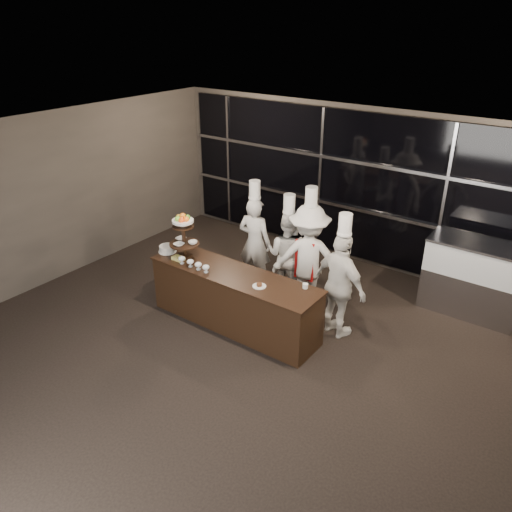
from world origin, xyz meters
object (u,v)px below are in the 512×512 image
Objects in this scene: display_case at (474,275)px; buffet_counter at (234,299)px; chef_a at (255,242)px; chef_b at (288,254)px; chef_c at (308,258)px; display_stand at (184,232)px; chef_d at (340,285)px; layer_cake at (167,249)px.

buffet_counter is at bearing -138.25° from display_case.
chef_b is at bearing 3.60° from chef_a.
display_case is 2.67m from chef_c.
display_stand is at bearing -146.49° from display_case.
display_case is at bearing 51.36° from chef_d.
display_case is 0.82× the size of chef_b.
display_case is at bearing 33.51° from display_stand.
display_case reaches higher than buffet_counter.
chef_c is at bearing 61.53° from buffet_counter.
chef_d reaches higher than display_case.
display_case reaches higher than layer_cake.
display_case is at bearing 32.16° from chef_c.
chef_a reaches higher than display_stand.
chef_c reaches higher than layer_cake.
chef_a is (-0.50, 1.23, 0.40)m from buffet_counter.
display_stand is at bearing -179.99° from buffet_counter.
buffet_counter is 1.35× the size of chef_c.
chef_d is at bearing 17.06° from display_stand.
layer_cake is 2.01m from chef_b.
chef_d is at bearing -27.32° from chef_c.
chef_b is (1.51, 1.32, -0.18)m from layer_cake.
chef_a reaches higher than layer_cake.
display_stand is at bearing -144.69° from chef_c.
chef_b is at bearing 165.75° from chef_c.
display_stand is 4.69m from display_case.
chef_a is (0.85, 1.28, -0.11)m from layer_cake.
chef_a is at bearing 56.41° from layer_cake.
chef_a is 0.67m from chef_b.
buffet_counter is 1.53× the size of chef_b.
chef_c is at bearing 152.68° from chef_d.
display_case is 2.34m from chef_d.
display_stand is 1.41m from chef_a.
display_case is 3.01m from chef_b.
chef_d is at bearing -128.64° from display_case.
chef_c is (1.62, 1.15, -0.43)m from display_stand.
display_stand is 2.04m from chef_c.
chef_b is 0.49m from chef_c.
chef_c is (-2.25, -1.41, 0.22)m from display_case.
chef_a is at bearing -176.40° from chef_b.
display_stand is 1.80m from chef_b.
chef_b reaches higher than buffet_counter.
chef_a is 1.00× the size of chef_d.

